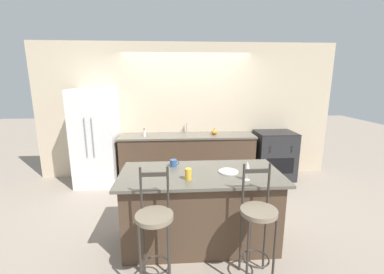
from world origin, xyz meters
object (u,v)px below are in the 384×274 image
object	(u,v)px
pumpkin_decoration	(214,132)
coffee_mug	(174,163)
dinner_plate	(228,171)
bar_stool_near	(155,228)
oven_range	(274,155)
bar_stool_far	(258,223)
soap_bottle	(144,133)
refrigerator	(96,138)
tumbler_cup	(188,174)
wine_glass	(247,167)

from	to	relation	value
pumpkin_decoration	coffee_mug	bearing A→B (deg)	-113.90
dinner_plate	bar_stool_near	bearing A→B (deg)	-141.11
oven_range	dinner_plate	xyz separation A→B (m)	(-1.38, -2.04, 0.44)
bar_stool_far	soap_bottle	size ratio (longest dim) A/B	7.52
bar_stool_near	refrigerator	bearing A→B (deg)	115.81
oven_range	pumpkin_decoration	size ratio (longest dim) A/B	7.82
bar_stool_far	pumpkin_decoration	world-z (taller)	bar_stool_far
dinner_plate	soap_bottle	bearing A→B (deg)	121.86
tumbler_cup	pumpkin_decoration	world-z (taller)	pumpkin_decoration
wine_glass	pumpkin_decoration	distance (m)	2.32
wine_glass	soap_bottle	xyz separation A→B (m)	(-1.36, 2.20, -0.08)
oven_range	wine_glass	size ratio (longest dim) A/B	4.46
oven_range	bar_stool_near	world-z (taller)	bar_stool_near
refrigerator	wine_glass	distance (m)	3.20
pumpkin_decoration	dinner_plate	bearing A→B (deg)	-94.02
dinner_plate	wine_glass	bearing A→B (deg)	-59.09
dinner_plate	soap_bottle	xyz separation A→B (m)	(-1.21, 1.95, 0.07)
tumbler_cup	bar_stool_near	bearing A→B (deg)	-125.84
wine_glass	soap_bottle	distance (m)	2.59
oven_range	wine_glass	xyz separation A→B (m)	(-1.23, -2.29, 0.59)
dinner_plate	coffee_mug	world-z (taller)	coffee_mug
bar_stool_near	coffee_mug	bearing A→B (deg)	79.08
bar_stool_near	bar_stool_far	distance (m)	1.00
oven_range	pumpkin_decoration	bearing A→B (deg)	178.98
dinner_plate	coffee_mug	distance (m)	0.70
coffee_mug	tumbler_cup	bearing A→B (deg)	-70.44
bar_stool_near	tumbler_cup	bearing A→B (deg)	54.16
refrigerator	coffee_mug	xyz separation A→B (m)	(1.47, -1.73, 0.05)
oven_range	coffee_mug	world-z (taller)	coffee_mug
wine_glass	tumbler_cup	distance (m)	0.65
pumpkin_decoration	bar_stool_near	bearing A→B (deg)	-109.69
refrigerator	dinner_plate	size ratio (longest dim) A/B	7.58
bar_stool_far	dinner_plate	world-z (taller)	bar_stool_far
bar_stool_far	soap_bottle	distance (m)	2.96
tumbler_cup	soap_bottle	world-z (taller)	soap_bottle
wine_glass	coffee_mug	xyz separation A→B (m)	(-0.81, 0.51, -0.11)
refrigerator	tumbler_cup	xyz separation A→B (m)	(1.63, -2.19, 0.07)
refrigerator	pumpkin_decoration	distance (m)	2.27
bar_stool_far	dinner_plate	size ratio (longest dim) A/B	4.98
dinner_plate	wine_glass	distance (m)	0.33
tumbler_cup	refrigerator	bearing A→B (deg)	126.66
bar_stool_near	dinner_plate	world-z (taller)	bar_stool_near
bar_stool_near	tumbler_cup	xyz separation A→B (m)	(0.34, 0.47, 0.35)
bar_stool_far	soap_bottle	world-z (taller)	bar_stool_far
bar_stool_near	pumpkin_decoration	distance (m)	2.92
oven_range	soap_bottle	bearing A→B (deg)	-178.02
wine_glass	tumbler_cup	world-z (taller)	wine_glass
bar_stool_far	wine_glass	bearing A→B (deg)	92.02
refrigerator	bar_stool_near	bearing A→B (deg)	-64.19
wine_glass	coffee_mug	distance (m)	0.96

